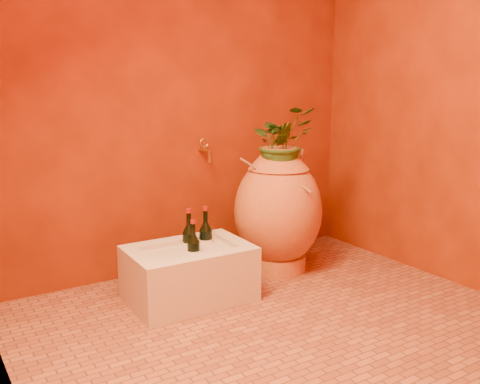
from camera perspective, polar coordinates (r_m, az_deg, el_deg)
floor at (r=2.85m, az=3.58°, el=-13.55°), size 2.50×2.50×0.00m
wall_back at (r=3.42m, az=-6.24°, el=12.36°), size 2.50×0.02×2.50m
wall_right at (r=3.46m, az=21.26°, el=11.62°), size 0.02×2.00×2.50m
amphora at (r=3.43m, az=4.07°, el=-1.94°), size 0.68×0.68×0.81m
stone_basin at (r=3.05m, az=-5.44°, el=-8.73°), size 0.68×0.47×0.31m
wine_bottle_a at (r=3.00m, az=-4.97°, el=-6.48°), size 0.07×0.07×0.30m
wine_bottle_b at (r=3.11m, az=-5.43°, el=-5.57°), size 0.08×0.08×0.33m
wine_bottle_c at (r=3.16m, az=-3.67°, el=-5.28°), size 0.08×0.08×0.33m
wall_tap at (r=3.44m, az=-3.71°, el=4.60°), size 0.07×0.14×0.15m
plant_main at (r=3.35m, az=4.42°, el=5.36°), size 0.40×0.35×0.44m
plant_side at (r=3.30m, az=4.03°, el=4.59°), size 0.22×0.20×0.34m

